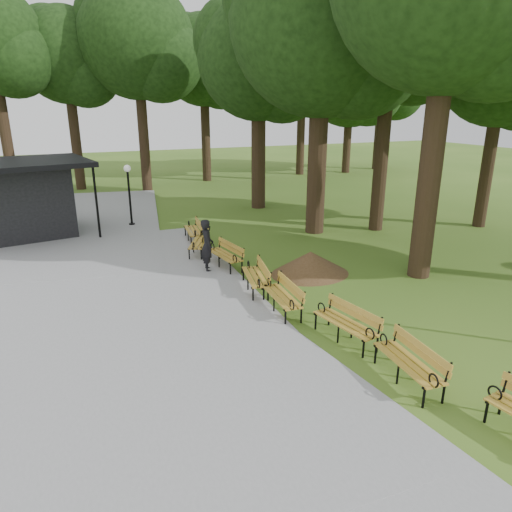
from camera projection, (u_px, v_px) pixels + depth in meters
name	position (u px, v px, depth m)	size (l,w,h in m)	color
ground	(302.00, 330.00, 11.56)	(100.00, 100.00, 0.00)	#3E631C
path	(122.00, 309.00, 12.68)	(12.00, 38.00, 0.06)	gray
person	(207.00, 245.00, 15.44)	(0.65, 0.43, 1.79)	black
kiosk	(17.00, 199.00, 19.38)	(5.13, 4.46, 3.21)	black
lamp_post	(128.00, 182.00, 20.97)	(0.32, 0.32, 2.81)	black
dirt_mound	(310.00, 263.00, 15.30)	(2.25, 2.25, 0.78)	#47301C
bench_1	(408.00, 363.00, 9.26)	(1.90, 0.64, 0.88)	#B58929
bench_2	(346.00, 324.00, 10.92)	(1.90, 0.64, 0.88)	#B58929
bench_3	(282.00, 296.00, 12.47)	(1.90, 0.64, 0.88)	#B58929
bench_4	(255.00, 277.00, 13.90)	(1.90, 0.64, 0.88)	#B58929
bench_5	(225.00, 255.00, 15.91)	(1.90, 0.64, 0.88)	#B58929
bench_6	(199.00, 242.00, 17.39)	(1.90, 0.64, 0.88)	#B58929
bench_7	(193.00, 231.00, 18.97)	(1.90, 0.64, 0.88)	#B58929
lawn_tree_1	(392.00, 32.00, 18.40)	(5.25, 5.25, 10.86)	black
lawn_tree_2	(323.00, 22.00, 17.87)	(7.37, 7.37, 12.20)	black
lawn_tree_4	(259.00, 60.00, 23.07)	(6.13, 6.13, 10.68)	black
lawn_tree_5	(503.00, 65.00, 19.32)	(5.24, 5.24, 9.66)	black
tree_backdrop	(228.00, 60.00, 31.55)	(35.80, 10.14, 16.65)	black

